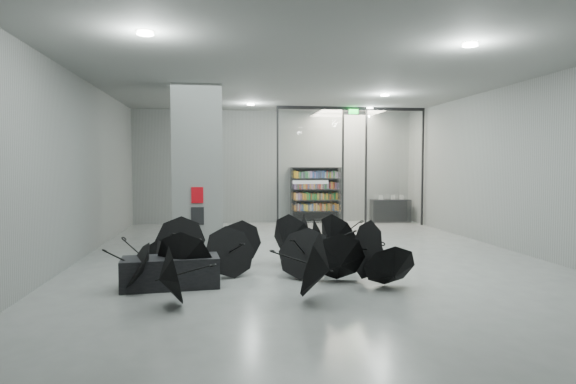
{
  "coord_description": "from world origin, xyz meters",
  "views": [
    {
      "loc": [
        -1.92,
        -10.33,
        2.06
      ],
      "look_at": [
        -0.3,
        1.5,
        1.4
      ],
      "focal_mm": 30.25,
      "sensor_mm": 36.0,
      "label": 1
    }
  ],
  "objects": [
    {
      "name": "fire_cabinet",
      "position": [
        -2.5,
        1.38,
        1.35
      ],
      "size": [
        0.28,
        0.04,
        0.38
      ],
      "primitive_type": "cube",
      "color": "#A50A07",
      "rests_on": "column"
    },
    {
      "name": "column",
      "position": [
        -2.5,
        2.0,
        2.0
      ],
      "size": [
        1.2,
        1.2,
        4.0
      ],
      "primitive_type": "cube",
      "color": "slate",
      "rests_on": "ground"
    },
    {
      "name": "info_panel",
      "position": [
        -2.5,
        1.38,
        0.85
      ],
      "size": [
        0.3,
        0.03,
        0.42
      ],
      "primitive_type": "cube",
      "color": "black",
      "rests_on": "column"
    },
    {
      "name": "glass_partition",
      "position": [
        2.39,
        5.5,
        2.18
      ],
      "size": [
        5.06,
        0.08,
        4.0
      ],
      "color": "silver",
      "rests_on": "ground"
    },
    {
      "name": "bench",
      "position": [
        -2.79,
        -2.05,
        0.26
      ],
      "size": [
        1.66,
        0.84,
        0.52
      ],
      "primitive_type": "cube",
      "rotation": [
        0.0,
        0.0,
        0.1
      ],
      "color": "black",
      "rests_on": "ground"
    },
    {
      "name": "bookshelf",
      "position": [
        1.44,
        6.75,
        0.99
      ],
      "size": [
        1.83,
        0.53,
        1.99
      ],
      "primitive_type": null,
      "rotation": [
        0.0,
        0.0,
        -0.1
      ],
      "color": "black",
      "rests_on": "ground"
    },
    {
      "name": "shop_counter",
      "position": [
        4.11,
        6.43,
        0.41
      ],
      "size": [
        1.4,
        0.6,
        0.83
      ],
      "primitive_type": "cube",
      "rotation": [
        0.0,
        0.0,
        -0.04
      ],
      "color": "black",
      "rests_on": "ground"
    },
    {
      "name": "exit_sign",
      "position": [
        2.4,
        5.3,
        3.82
      ],
      "size": [
        0.3,
        0.06,
        0.15
      ],
      "primitive_type": "cube",
      "color": "#0CE533",
      "rests_on": "room"
    },
    {
      "name": "umbrella_cluster",
      "position": [
        -0.94,
        -1.5,
        0.31
      ],
      "size": [
        5.15,
        4.42,
        1.3
      ],
      "color": "black",
      "rests_on": "ground"
    },
    {
      "name": "room",
      "position": [
        0.0,
        0.0,
        2.84
      ],
      "size": [
        14.0,
        14.02,
        4.01
      ],
      "color": "slate",
      "rests_on": "ground"
    }
  ]
}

